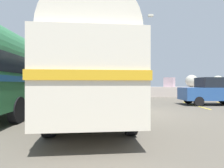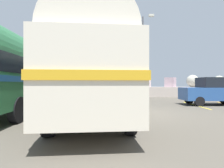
{
  "view_description": "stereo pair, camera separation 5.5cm",
  "coord_description": "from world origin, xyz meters",
  "px_view_note": "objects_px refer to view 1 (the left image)",
  "views": [
    {
      "loc": [
        -0.88,
        -9.15,
        1.46
      ],
      "look_at": [
        -1.06,
        -1.06,
        1.45
      ],
      "focal_mm": 30.13,
      "sensor_mm": 36.0,
      "label": 1
    },
    {
      "loc": [
        -0.83,
        -9.15,
        1.46
      ],
      "look_at": [
        -1.06,
        -1.06,
        1.45
      ],
      "focal_mm": 30.13,
      "sensor_mm": 36.0,
      "label": 2
    }
  ],
  "objects_px": {
    "parked_car_nearest": "(213,91)",
    "vintage_coach": "(92,69)",
    "second_coach": "(19,72)",
    "lamp_post": "(143,54)"
  },
  "relations": [
    {
      "from": "parked_car_nearest",
      "to": "lamp_post",
      "type": "xyz_separation_m",
      "value": [
        -4.21,
        3.53,
        3.1
      ]
    },
    {
      "from": "second_coach",
      "to": "lamp_post",
      "type": "relative_size",
      "value": 1.19
    },
    {
      "from": "vintage_coach",
      "to": "lamp_post",
      "type": "xyz_separation_m",
      "value": [
        3.37,
        8.64,
        2.02
      ]
    },
    {
      "from": "vintage_coach",
      "to": "parked_car_nearest",
      "type": "height_order",
      "value": "vintage_coach"
    },
    {
      "from": "second_coach",
      "to": "parked_car_nearest",
      "type": "height_order",
      "value": "second_coach"
    },
    {
      "from": "vintage_coach",
      "to": "second_coach",
      "type": "relative_size",
      "value": 1.01
    },
    {
      "from": "second_coach",
      "to": "lamp_post",
      "type": "bearing_deg",
      "value": 41.22
    },
    {
      "from": "second_coach",
      "to": "parked_car_nearest",
      "type": "relative_size",
      "value": 2.09
    },
    {
      "from": "parked_car_nearest",
      "to": "vintage_coach",
      "type": "bearing_deg",
      "value": 121.23
    },
    {
      "from": "vintage_coach",
      "to": "parked_car_nearest",
      "type": "xyz_separation_m",
      "value": [
        7.58,
        5.12,
        -1.08
      ]
    }
  ]
}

